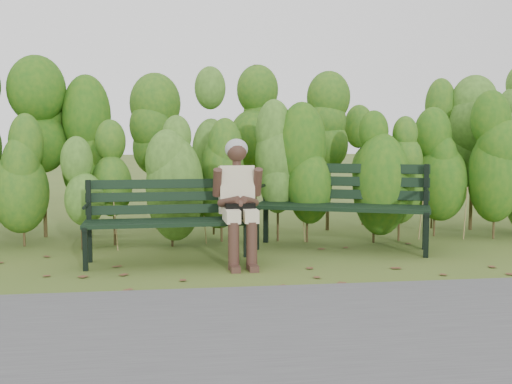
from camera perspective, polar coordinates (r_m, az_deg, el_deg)
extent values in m
plane|color=#425B21|center=(6.39, 0.42, -7.00)|extent=(80.00, 80.00, 0.00)
cube|color=#474749|center=(4.30, 4.68, -13.12)|extent=(60.00, 2.50, 0.01)
cylinder|color=#47381E|center=(7.77, -21.58, -2.18)|extent=(0.03, 0.03, 0.80)
ellipsoid|color=#265A1C|center=(7.72, -21.74, 2.54)|extent=(0.64, 0.64, 1.44)
cylinder|color=#47381E|center=(7.65, -17.12, -2.16)|extent=(0.03, 0.03, 0.80)
ellipsoid|color=#265A1C|center=(7.59, -17.25, 2.64)|extent=(0.64, 0.64, 1.44)
cylinder|color=#47381E|center=(7.57, -12.54, -2.12)|extent=(0.03, 0.03, 0.80)
ellipsoid|color=#265A1C|center=(7.51, -12.64, 2.72)|extent=(0.64, 0.64, 1.44)
cylinder|color=#47381E|center=(7.54, -7.91, -2.07)|extent=(0.03, 0.03, 0.80)
ellipsoid|color=#265A1C|center=(7.49, -7.97, 2.79)|extent=(0.64, 0.64, 1.44)
cylinder|color=#47381E|center=(7.56, -3.26, -2.01)|extent=(0.03, 0.03, 0.80)
ellipsoid|color=#265A1C|center=(7.51, -3.29, 2.84)|extent=(0.64, 0.64, 1.44)
cylinder|color=#47381E|center=(7.63, 1.32, -1.93)|extent=(0.03, 0.03, 0.80)
ellipsoid|color=#265A1C|center=(7.58, 1.33, 2.87)|extent=(0.64, 0.64, 1.44)
cylinder|color=#47381E|center=(7.75, 5.79, -1.85)|extent=(0.03, 0.03, 0.80)
ellipsoid|color=#265A1C|center=(7.70, 5.84, 2.88)|extent=(0.64, 0.64, 1.44)
cylinder|color=#47381E|center=(7.92, 10.11, -1.76)|extent=(0.03, 0.03, 0.80)
ellipsoid|color=#265A1C|center=(7.87, 10.18, 2.88)|extent=(0.64, 0.64, 1.44)
cylinder|color=#47381E|center=(8.12, 14.22, -1.66)|extent=(0.03, 0.03, 0.80)
ellipsoid|color=#265A1C|center=(8.07, 14.32, 2.86)|extent=(0.64, 0.64, 1.44)
cylinder|color=#47381E|center=(8.37, 18.11, -1.56)|extent=(0.03, 0.03, 0.80)
ellipsoid|color=#265A1C|center=(8.32, 18.24, 2.82)|extent=(0.64, 0.64, 1.44)
cylinder|color=#47381E|center=(8.65, 21.76, -1.46)|extent=(0.03, 0.03, 0.80)
ellipsoid|color=#265A1C|center=(8.61, 21.91, 2.78)|extent=(0.64, 0.64, 1.44)
cylinder|color=#47381E|center=(8.71, -19.63, -0.35)|extent=(0.04, 0.04, 1.10)
ellipsoid|color=#205816|center=(8.67, -19.81, 5.44)|extent=(0.70, 0.70, 1.98)
cylinder|color=#47381E|center=(8.58, -14.60, -0.30)|extent=(0.04, 0.04, 1.10)
ellipsoid|color=#205816|center=(8.54, -14.74, 5.59)|extent=(0.70, 0.70, 1.98)
cylinder|color=#47381E|center=(8.52, -9.47, -0.23)|extent=(0.04, 0.04, 1.10)
ellipsoid|color=#205816|center=(8.48, -9.56, 5.69)|extent=(0.70, 0.70, 1.98)
cylinder|color=#47381E|center=(8.53, -4.31, -0.17)|extent=(0.04, 0.04, 1.10)
ellipsoid|color=#205816|center=(8.49, -4.35, 5.75)|extent=(0.70, 0.70, 1.98)
cylinder|color=#47381E|center=(8.61, 0.80, -0.11)|extent=(0.04, 0.04, 1.10)
ellipsoid|color=#205816|center=(8.57, 0.80, 5.76)|extent=(0.70, 0.70, 1.98)
cylinder|color=#47381E|center=(8.76, 5.77, -0.04)|extent=(0.04, 0.04, 1.10)
ellipsoid|color=#205816|center=(8.72, 5.83, 5.73)|extent=(0.70, 0.70, 1.98)
cylinder|color=#47381E|center=(8.97, 10.55, 0.02)|extent=(0.04, 0.04, 1.10)
ellipsoid|color=#205816|center=(8.93, 10.65, 5.65)|extent=(0.70, 0.70, 1.98)
cylinder|color=#47381E|center=(9.24, 15.08, 0.08)|extent=(0.04, 0.04, 1.10)
ellipsoid|color=#205816|center=(9.20, 15.21, 5.54)|extent=(0.70, 0.70, 1.98)
cylinder|color=#47381E|center=(9.56, 19.33, 0.13)|extent=(0.04, 0.04, 1.10)
ellipsoid|color=#205816|center=(9.52, 19.49, 5.41)|extent=(0.70, 0.70, 1.98)
cube|color=brown|center=(5.90, -4.57, -8.02)|extent=(0.11, 0.11, 0.01)
cube|color=brown|center=(7.02, -21.21, -6.23)|extent=(0.10, 0.09, 0.01)
cube|color=brown|center=(6.06, 20.42, -7.99)|extent=(0.11, 0.11, 0.01)
cube|color=brown|center=(6.04, -9.89, -7.77)|extent=(0.11, 0.11, 0.01)
cube|color=brown|center=(5.51, -20.97, -9.32)|extent=(0.09, 0.11, 0.01)
cube|color=brown|center=(6.95, -3.42, -5.97)|extent=(0.11, 0.11, 0.01)
cube|color=brown|center=(7.06, 3.30, -5.81)|extent=(0.08, 0.10, 0.01)
cube|color=brown|center=(6.44, -18.38, -7.14)|extent=(0.11, 0.11, 0.01)
cube|color=brown|center=(7.30, -11.13, -5.52)|extent=(0.10, 0.09, 0.01)
cube|color=brown|center=(6.13, -22.04, -7.90)|extent=(0.10, 0.08, 0.01)
cube|color=brown|center=(5.92, -10.97, -8.06)|extent=(0.10, 0.08, 0.01)
cube|color=brown|center=(5.66, -11.91, -8.70)|extent=(0.11, 0.11, 0.01)
cube|color=brown|center=(6.22, 13.85, -7.47)|extent=(0.07, 0.09, 0.01)
cube|color=brown|center=(8.03, 20.27, -4.77)|extent=(0.10, 0.11, 0.01)
cube|color=brown|center=(6.55, 1.13, -6.67)|extent=(0.09, 0.11, 0.01)
cube|color=brown|center=(6.91, 21.70, -6.42)|extent=(0.08, 0.10, 0.01)
cube|color=brown|center=(5.81, 0.67, -8.21)|extent=(0.10, 0.08, 0.01)
cube|color=brown|center=(7.51, -21.19, -5.49)|extent=(0.11, 0.11, 0.01)
cube|color=black|center=(6.27, -8.18, -3.12)|extent=(1.80, 0.17, 0.04)
cube|color=black|center=(6.39, -8.21, -2.96)|extent=(1.80, 0.17, 0.04)
cube|color=black|center=(6.52, -8.23, -2.81)|extent=(1.80, 0.17, 0.04)
cube|color=black|center=(6.64, -8.26, -2.66)|extent=(1.80, 0.17, 0.04)
cube|color=black|center=(6.72, -8.29, -1.62)|extent=(1.80, 0.12, 0.11)
cube|color=black|center=(6.72, -8.31, -0.42)|extent=(1.80, 0.12, 0.11)
cube|color=black|center=(6.72, -8.33, 0.77)|extent=(1.80, 0.12, 0.11)
cube|color=black|center=(6.33, -15.96, -5.25)|extent=(0.05, 0.05, 0.45)
cube|color=black|center=(6.72, -15.61, -2.70)|extent=(0.05, 0.05, 0.90)
cube|color=black|center=(6.49, -15.81, -3.16)|extent=(0.07, 0.50, 0.04)
cylinder|color=black|center=(6.42, -15.91, -1.28)|extent=(0.05, 0.37, 0.04)
cube|color=black|center=(6.37, -0.39, -4.98)|extent=(0.05, 0.05, 0.45)
cube|color=black|center=(6.76, -0.97, -2.46)|extent=(0.05, 0.05, 0.90)
cube|color=black|center=(6.53, -0.67, -2.91)|extent=(0.07, 0.50, 0.04)
cylinder|color=black|center=(6.46, -0.60, -1.04)|extent=(0.05, 0.37, 0.04)
cube|color=black|center=(7.04, 7.89, -1.64)|extent=(1.96, 0.89, 0.05)
cube|color=black|center=(7.18, 8.02, -1.50)|extent=(1.96, 0.89, 0.05)
cube|color=black|center=(7.32, 8.14, -1.37)|extent=(1.96, 0.89, 0.05)
cube|color=black|center=(7.46, 8.26, -1.25)|extent=(1.96, 0.89, 0.05)
cube|color=black|center=(7.56, 8.36, -0.21)|extent=(1.94, 0.83, 0.12)
cube|color=black|center=(7.56, 8.39, 1.02)|extent=(1.94, 0.83, 0.12)
cube|color=black|center=(7.57, 8.42, 2.24)|extent=(1.94, 0.83, 0.12)
cube|color=black|center=(7.24, 0.04, -3.47)|extent=(0.07, 0.07, 0.52)
cube|color=black|center=(7.68, 0.95, -1.01)|extent=(0.07, 0.07, 1.03)
cube|color=black|center=(7.43, 0.48, -1.41)|extent=(0.27, 0.55, 0.05)
cylinder|color=black|center=(7.34, 0.37, 0.50)|extent=(0.20, 0.41, 0.04)
cube|color=black|center=(7.02, 15.91, -3.94)|extent=(0.07, 0.07, 0.52)
cube|color=black|center=(7.48, 15.85, -1.39)|extent=(0.07, 0.07, 1.03)
cube|color=black|center=(7.22, 15.90, -1.81)|extent=(0.27, 0.55, 0.05)
cylinder|color=black|center=(7.13, 15.97, 0.15)|extent=(0.20, 0.41, 0.04)
cube|color=beige|center=(6.27, -2.37, -2.20)|extent=(0.16, 0.44, 0.14)
cube|color=beige|center=(6.30, -0.67, -2.17)|extent=(0.16, 0.44, 0.14)
cylinder|color=#422820|center=(6.15, -2.14, -5.17)|extent=(0.12, 0.12, 0.49)
cylinder|color=#422820|center=(6.17, -0.41, -5.12)|extent=(0.12, 0.12, 0.49)
cube|color=#422820|center=(6.11, -2.03, -7.28)|extent=(0.10, 0.21, 0.06)
cube|color=#422820|center=(6.13, -0.28, -7.22)|extent=(0.10, 0.21, 0.06)
cube|color=beige|center=(6.54, -1.87, 0.21)|extent=(0.38, 0.27, 0.54)
cylinder|color=#422820|center=(6.50, -1.85, 2.67)|extent=(0.09, 0.09, 0.10)
sphere|color=#422820|center=(6.48, -1.84, 3.86)|extent=(0.22, 0.22, 0.22)
ellipsoid|color=gray|center=(6.51, -1.88, 4.10)|extent=(0.25, 0.24, 0.23)
cylinder|color=#422820|center=(6.42, -3.71, 0.91)|extent=(0.10, 0.22, 0.32)
cylinder|color=#422820|center=(6.48, 0.14, 0.96)|extent=(0.10, 0.22, 0.32)
cylinder|color=#422820|center=(6.32, -2.58, -0.92)|extent=(0.25, 0.27, 0.14)
cylinder|color=#422820|center=(6.35, -0.62, -0.88)|extent=(0.23, 0.28, 0.14)
sphere|color=#422820|center=(6.27, -1.52, -1.15)|extent=(0.11, 0.11, 0.11)
cube|color=black|center=(6.29, -1.53, -1.80)|extent=(0.32, 0.14, 0.17)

